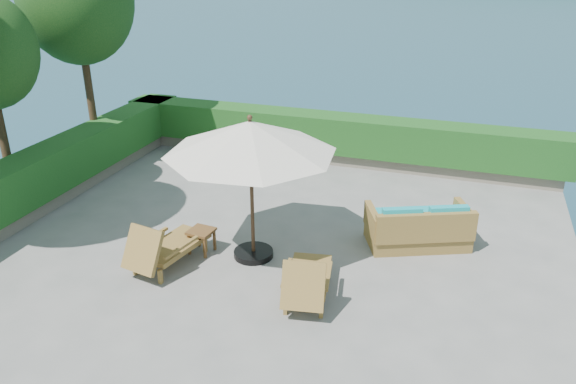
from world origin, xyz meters
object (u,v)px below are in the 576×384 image
(patio_umbrella, at_px, (250,139))
(wicker_loveseat, at_px, (419,228))
(side_table, at_px, (201,234))
(lounge_left, at_px, (164,247))
(lounge_right, at_px, (307,279))

(patio_umbrella, bearing_deg, wicker_loveseat, 25.93)
(patio_umbrella, relative_size, side_table, 7.84)
(lounge_left, distance_m, wicker_loveseat, 5.04)
(patio_umbrella, distance_m, lounge_right, 2.69)
(patio_umbrella, distance_m, side_table, 2.28)
(lounge_right, xyz_separation_m, side_table, (-2.45, 0.91, -0.01))
(patio_umbrella, height_order, wicker_loveseat, patio_umbrella)
(lounge_right, relative_size, wicker_loveseat, 0.80)
(patio_umbrella, relative_size, lounge_right, 2.21)
(side_table, bearing_deg, wicker_loveseat, 22.02)
(lounge_left, xyz_separation_m, side_table, (0.41, 0.73, -0.02))
(lounge_left, bearing_deg, patio_umbrella, 42.94)
(lounge_left, relative_size, side_table, 3.70)
(wicker_loveseat, bearing_deg, patio_umbrella, -177.42)
(lounge_left, xyz_separation_m, wicker_loveseat, (4.45, 2.36, -0.04))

